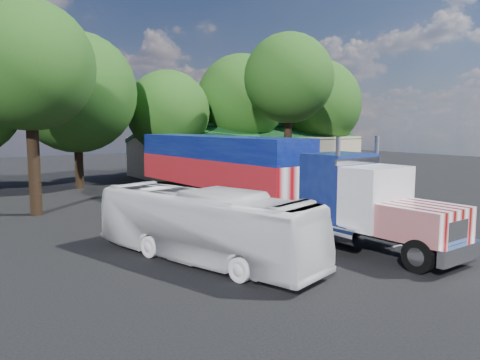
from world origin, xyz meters
TOP-DOWN VIEW (x-y plane):
  - ground at (0.00, 0.00)m, footprint 120.00×120.00m
  - event_hall at (13.74, 17.81)m, footprint 24.20×14.12m
  - tree_row_c at (-5.00, 16.20)m, footprint 10.00×10.00m
  - tree_row_d at (4.00, 17.50)m, footprint 8.00×8.00m
  - tree_row_e at (13.00, 18.00)m, footprint 9.60×9.60m
  - tree_row_f at (23.00, 16.80)m, footprint 10.40×10.40m
  - tree_near_left at (-10.50, 6.00)m, footprint 7.60×7.60m
  - tree_near_right at (11.50, 8.50)m, footprint 8.00×8.00m
  - semi_truck at (-0.53, -1.97)m, footprint 4.25×23.68m
  - woman at (4.50, -2.06)m, footprint 0.50×0.73m
  - bicycle at (2.95, 1.00)m, footprint 1.55×1.85m
  - tour_bus at (-7.00, -8.00)m, footprint 5.24×10.78m
  - silver_sedan at (5.00, 10.50)m, footprint 4.21×2.61m

SIDE VIEW (x-z plane):
  - ground at x=0.00m, z-range 0.00..0.00m
  - bicycle at x=2.95m, z-range 0.00..0.95m
  - silver_sedan at x=5.00m, z-range 0.00..1.31m
  - woman at x=4.50m, z-range 0.00..1.93m
  - tour_bus at x=-7.00m, z-range 0.00..2.93m
  - event_hall at x=13.74m, z-range -0.56..4.99m
  - semi_truck at x=-0.53m, z-range 0.32..5.26m
  - tree_row_d at x=4.00m, z-range 1.28..11.88m
  - tree_row_f at x=23.00m, z-range 1.29..14.29m
  - tree_row_c at x=-5.00m, z-range 1.51..14.56m
  - tree_row_e at x=13.00m, z-range 1.64..14.54m
  - tree_near_left at x=-10.50m, z-range 2.49..15.14m
  - tree_near_right at x=11.50m, z-range 2.71..16.21m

